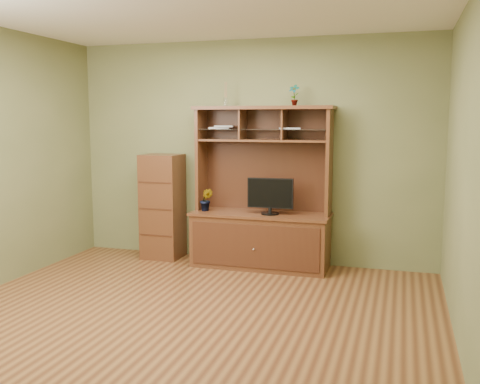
% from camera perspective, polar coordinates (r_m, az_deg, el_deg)
% --- Properties ---
extents(room, '(4.54, 4.04, 2.74)m').
position_cam_1_polar(room, '(4.68, -5.58, 2.87)').
color(room, '#4F2A16').
rests_on(room, ground).
extents(media_hutch, '(1.66, 0.61, 1.90)m').
position_cam_1_polar(media_hutch, '(6.36, 2.26, -3.35)').
color(media_hutch, '#4D2516').
rests_on(media_hutch, room).
extents(monitor, '(0.53, 0.21, 0.42)m').
position_cam_1_polar(monitor, '(6.19, 3.24, -0.36)').
color(monitor, black).
rests_on(monitor, media_hutch).
extents(orchid_plant, '(0.17, 0.14, 0.27)m').
position_cam_1_polar(orchid_plant, '(6.44, -3.61, -0.83)').
color(orchid_plant, '#2F541C').
rests_on(orchid_plant, media_hutch).
extents(top_plant, '(0.15, 0.12, 0.25)m').
position_cam_1_polar(top_plant, '(6.24, 5.79, 10.26)').
color(top_plant, '#376D26').
rests_on(top_plant, media_hutch).
extents(reed_diffuser, '(0.06, 0.06, 0.29)m').
position_cam_1_polar(reed_diffuser, '(6.45, -1.53, 10.11)').
color(reed_diffuser, silver).
rests_on(reed_diffuser, media_hutch).
extents(magazines, '(1.15, 0.25, 0.04)m').
position_cam_1_polar(magazines, '(6.38, 0.29, 6.89)').
color(magazines, '#B4B4B9').
rests_on(magazines, media_hutch).
extents(side_cabinet, '(0.47, 0.43, 1.31)m').
position_cam_1_polar(side_cabinet, '(6.81, -8.25, -1.53)').
color(side_cabinet, '#4D2516').
rests_on(side_cabinet, room).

